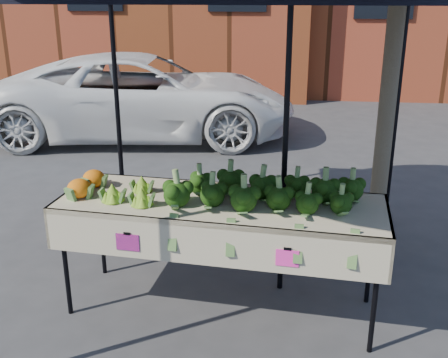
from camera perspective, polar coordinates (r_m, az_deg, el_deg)
ground at (r=4.29m, az=-2.27°, el=-14.05°), size 90.00×90.00×0.00m
table at (r=4.13m, az=-0.33°, el=-8.13°), size 2.46×1.02×0.90m
canopy at (r=4.20m, az=1.77°, el=5.76°), size 3.16×3.16×2.74m
broccoli_heap at (r=3.90m, az=4.44°, el=-0.83°), size 1.44×0.54×0.23m
romanesco_cluster at (r=4.03m, az=-9.80°, el=-0.80°), size 0.41×0.45×0.18m
cauliflower_pair at (r=4.22m, az=-14.32°, el=-0.32°), size 0.21×0.41×0.16m
street_tree at (r=4.93m, az=17.80°, el=16.43°), size 2.21×2.21×4.35m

